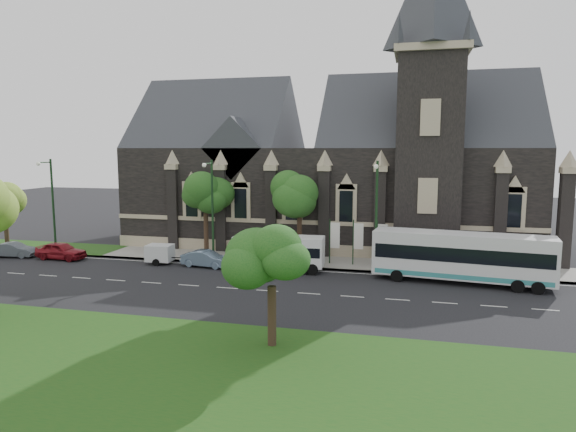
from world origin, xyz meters
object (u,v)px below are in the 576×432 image
(street_lamp_mid, at_px, (211,205))
(sedan, at_px, (206,259))
(street_lamp_near, at_px, (376,210))
(banner_flag_center, at_px, (357,239))
(tree_park_east, at_px, (276,256))
(tree_walk_left, at_px, (208,194))
(car_far_grey, at_px, (14,250))
(street_lamp_far, at_px, (51,201))
(car_far_red, at_px, (61,251))
(tree_walk_far, at_px, (7,201))
(banner_flag_left, at_px, (333,238))
(tree_walk_right, at_px, (302,195))
(tour_coach, at_px, (461,256))
(box_trailer, at_px, (160,253))
(shuttle_bus, at_px, (279,251))
(banner_flag_right, at_px, (381,240))

(street_lamp_mid, xyz_separation_m, sedan, (-0.05, -1.30, -4.41))
(street_lamp_near, distance_m, banner_flag_center, 3.74)
(tree_park_east, relative_size, street_lamp_mid, 0.70)
(tree_walk_left, xyz_separation_m, car_far_grey, (-17.05, -5.50, -5.06))
(street_lamp_far, distance_m, car_far_red, 5.04)
(tree_walk_far, distance_m, car_far_red, 11.56)
(tree_walk_left, relative_size, banner_flag_center, 1.91)
(car_far_grey, bearing_deg, banner_flag_left, -90.54)
(car_far_red, xyz_separation_m, car_far_grey, (-4.86, -0.25, -0.11))
(tree_walk_left, bearing_deg, car_far_red, -156.71)
(car_far_grey, bearing_deg, tree_walk_right, -86.03)
(street_lamp_far, bearing_deg, tour_coach, -2.54)
(street_lamp_far, bearing_deg, banner_flag_left, 4.15)
(tree_park_east, height_order, tree_walk_left, tree_walk_left)
(sedan, bearing_deg, tree_walk_far, 85.56)
(tree_park_east, distance_m, tree_walk_far, 39.20)
(banner_flag_center, bearing_deg, box_trailer, -169.41)
(tree_walk_right, height_order, banner_flag_left, tree_walk_right)
(car_far_grey, bearing_deg, sedan, -96.18)
(tree_walk_left, xyz_separation_m, banner_flag_center, (14.08, -1.70, -3.35))
(banner_flag_left, relative_size, sedan, 0.94)
(car_far_grey, bearing_deg, tree_walk_left, -80.09)
(tree_walk_right, relative_size, car_far_red, 1.69)
(car_far_red, bearing_deg, tree_walk_left, -64.83)
(tree_walk_right, distance_m, street_lamp_mid, 8.10)
(tree_park_east, distance_m, tree_walk_left, 23.36)
(tree_walk_right, distance_m, sedan, 10.15)
(street_lamp_near, bearing_deg, banner_flag_center, 131.93)
(street_lamp_mid, relative_size, sedan, 2.12)
(banner_flag_center, relative_size, box_trailer, 1.25)
(street_lamp_near, relative_size, car_far_grey, 2.19)
(banner_flag_left, relative_size, box_trailer, 1.25)
(street_lamp_near, xyz_separation_m, car_far_red, (-27.99, -1.64, -4.33))
(car_far_red, bearing_deg, street_lamp_near, -84.77)
(street_lamp_near, xyz_separation_m, banner_flag_center, (-1.71, 1.91, -2.73))
(tree_walk_right, xyz_separation_m, shuttle_bus, (-0.94, -4.61, -4.18))
(tree_park_east, xyz_separation_m, street_lamp_mid, (-10.18, 16.42, 0.49))
(street_lamp_near, distance_m, street_lamp_far, 30.00)
(tree_park_east, relative_size, tour_coach, 0.48)
(street_lamp_near, distance_m, tour_coach, 7.30)
(tree_walk_right, bearing_deg, tree_walk_left, -179.94)
(banner_flag_center, xyz_separation_m, tour_coach, (8.13, -3.52, -0.35))
(tree_walk_left, height_order, tour_coach, tree_walk_left)
(banner_flag_left, distance_m, banner_flag_right, 4.00)
(box_trailer, relative_size, car_far_grey, 0.78)
(tree_park_east, bearing_deg, tree_walk_right, 98.42)
(banner_flag_center, distance_m, tour_coach, 8.87)
(banner_flag_left, bearing_deg, street_lamp_near, -27.18)
(tour_coach, bearing_deg, street_lamp_far, -175.57)
(street_lamp_mid, height_order, tour_coach, street_lamp_mid)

